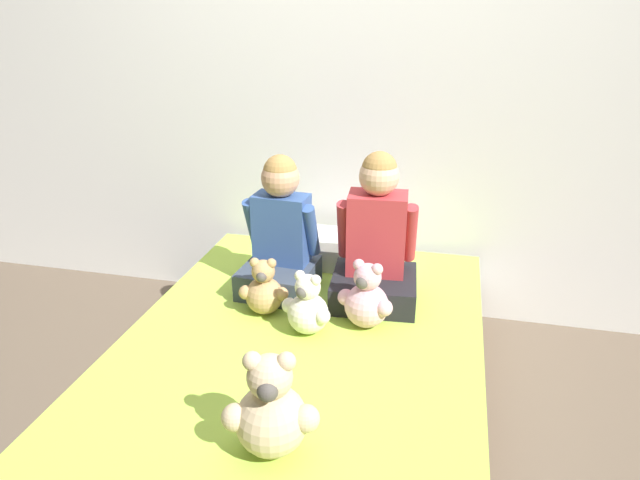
{
  "coord_description": "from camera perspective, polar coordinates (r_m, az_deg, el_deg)",
  "views": [
    {
      "loc": [
        0.5,
        -1.8,
        1.57
      ],
      "look_at": [
        0.0,
        0.3,
        0.66
      ],
      "focal_mm": 32.0,
      "sensor_mm": 36.0,
      "label": 1
    }
  ],
  "objects": [
    {
      "name": "pillow_at_headboard",
      "position": [
        2.82,
        2.02,
        -0.92
      ],
      "size": [
        0.58,
        0.34,
        0.11
      ],
      "color": "silver",
      "rests_on": "bed"
    },
    {
      "name": "ground_plane",
      "position": [
        2.44,
        -1.72,
        -17.19
      ],
      "size": [
        14.0,
        14.0,
        0.0
      ],
      "primitive_type": "plane",
      "color": "brown"
    },
    {
      "name": "teddy_bear_between_children",
      "position": [
        2.19,
        -1.24,
        -6.78
      ],
      "size": [
        0.2,
        0.16,
        0.25
      ],
      "rotation": [
        0.0,
        0.0,
        -0.34
      ],
      "color": "silver",
      "rests_on": "bed"
    },
    {
      "name": "child_on_left",
      "position": [
        2.47,
        -3.99,
        0.45
      ],
      "size": [
        0.33,
        0.35,
        0.6
      ],
      "rotation": [
        0.0,
        0.0,
        -0.07
      ],
      "color": "#384251",
      "rests_on": "bed"
    },
    {
      "name": "teddy_bear_at_foot_of_bed",
      "position": [
        1.66,
        -4.92,
        -16.67
      ],
      "size": [
        0.27,
        0.21,
        0.33
      ],
      "rotation": [
        0.0,
        0.0,
        0.21
      ],
      "color": "#D1B78E",
      "rests_on": "bed"
    },
    {
      "name": "teddy_bear_held_by_right_child",
      "position": [
        2.24,
        4.67,
        -5.92
      ],
      "size": [
        0.22,
        0.17,
        0.28
      ],
      "rotation": [
        0.0,
        0.0,
        -0.31
      ],
      "color": "#DBA3B2",
      "rests_on": "bed"
    },
    {
      "name": "bed",
      "position": [
        2.32,
        -1.77,
        -13.65
      ],
      "size": [
        1.37,
        1.86,
        0.38
      ],
      "color": "brown",
      "rests_on": "ground_plane"
    },
    {
      "name": "wall_behind_bed",
      "position": [
        2.88,
        3.44,
        16.48
      ],
      "size": [
        8.0,
        0.06,
        2.5
      ],
      "color": "silver",
      "rests_on": "ground_plane"
    },
    {
      "name": "teddy_bear_held_by_left_child",
      "position": [
        2.34,
        -5.62,
        -5.02
      ],
      "size": [
        0.2,
        0.15,
        0.24
      ],
      "rotation": [
        0.0,
        0.0,
        0.13
      ],
      "color": "tan",
      "rests_on": "bed"
    },
    {
      "name": "child_on_right",
      "position": [
        2.39,
        5.63,
        -0.27
      ],
      "size": [
        0.38,
        0.36,
        0.64
      ],
      "rotation": [
        0.0,
        0.0,
        0.08
      ],
      "color": "black",
      "rests_on": "bed"
    }
  ]
}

